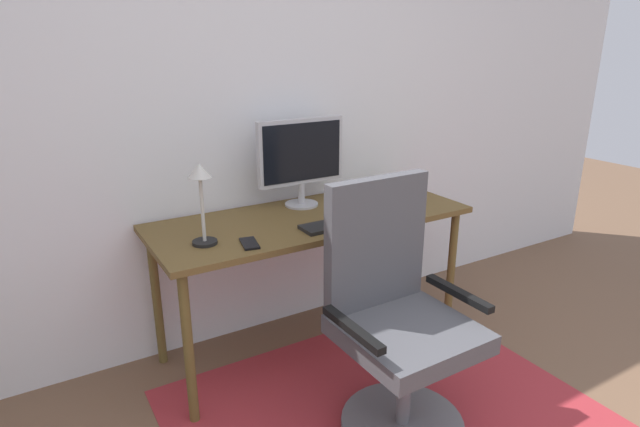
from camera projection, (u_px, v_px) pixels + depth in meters
The scene contains 10 objects.
wall_back at pixel (247, 102), 2.73m from camera, with size 6.00×0.10×2.60m, color white.
area_rug at pixel (387, 415), 2.34m from camera, with size 1.80×1.47×0.01m, color #A32C32.
desk at pixel (312, 229), 2.69m from camera, with size 1.64×0.64×0.76m.
monitor at pixel (301, 155), 2.74m from camera, with size 0.49×0.18×0.47m.
keyboard at pixel (343, 223), 2.53m from camera, with size 0.43×0.13×0.02m, color black.
computer_mouse at pixel (393, 210), 2.70m from camera, with size 0.06×0.10×0.03m, color white.
coffee_cup at pixel (385, 185), 3.06m from camera, with size 0.07×0.07×0.09m, color #2D5B2F.
cell_phone at pixel (249, 243), 2.29m from camera, with size 0.07×0.14×0.01m, color black.
desk_lamp at pixel (201, 189), 2.22m from camera, with size 0.11×0.11×0.36m.
office_chair at pixel (396, 331), 2.17m from camera, with size 0.60×0.53×1.08m.
Camera 1 is at (-1.10, -0.38, 1.61)m, focal length 29.21 mm.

